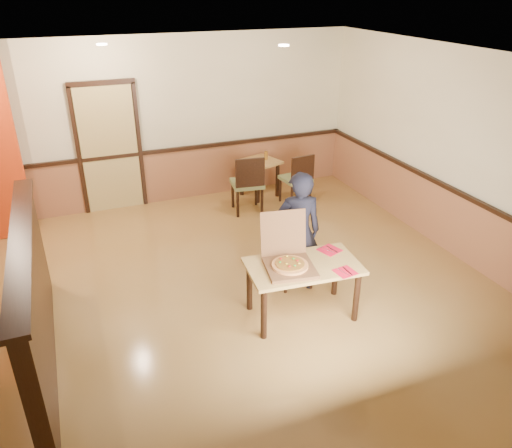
{
  "coord_description": "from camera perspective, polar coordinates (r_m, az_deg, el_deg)",
  "views": [
    {
      "loc": [
        -1.49,
        -4.75,
        3.56
      ],
      "look_at": [
        0.41,
        0.0,
        1.04
      ],
      "focal_mm": 35.0,
      "sensor_mm": 36.0,
      "label": 1
    }
  ],
  "objects": [
    {
      "name": "booth_partition",
      "position": [
        5.38,
        -23.94,
        -7.99
      ],
      "size": [
        0.2,
        3.1,
        1.44
      ],
      "color": "black",
      "rests_on": "floor"
    },
    {
      "name": "back_door",
      "position": [
        8.61,
        -16.39,
        8.21
      ],
      "size": [
        0.9,
        0.06,
        2.1
      ],
      "primitive_type": "cube",
      "color": "tan",
      "rests_on": "wall_back"
    },
    {
      "name": "side_table",
      "position": [
        8.97,
        0.41,
        6.23
      ],
      "size": [
        0.78,
        0.78,
        0.66
      ],
      "rotation": [
        0.0,
        0.0,
        0.31
      ],
      "color": "tan",
      "rests_on": "floor"
    },
    {
      "name": "wall_back",
      "position": [
        8.66,
        -11.4,
        11.26
      ],
      "size": [
        7.0,
        0.0,
        7.0
      ],
      "primitive_type": "plane",
      "rotation": [
        1.57,
        0.0,
        0.0
      ],
      "color": "beige",
      "rests_on": "floor"
    },
    {
      "name": "main_table",
      "position": [
        5.69,
        5.39,
        -5.56
      ],
      "size": [
        1.32,
        0.83,
        0.68
      ],
      "rotation": [
        0.0,
        0.0,
        -0.09
      ],
      "color": "tan",
      "rests_on": "floor"
    },
    {
      "name": "spot_b",
      "position": [
        7.33,
        -17.21,
        19.03
      ],
      "size": [
        0.14,
        0.14,
        0.02
      ],
      "primitive_type": "cylinder",
      "color": "beige",
      "rests_on": "ceiling"
    },
    {
      "name": "condiment",
      "position": [
        8.96,
        1.16,
        7.83
      ],
      "size": [
        0.06,
        0.06,
        0.15
      ],
      "primitive_type": "cylinder",
      "color": "#8D5B19",
      "rests_on": "side_table"
    },
    {
      "name": "pizza",
      "position": [
        5.52,
        3.9,
        -4.72
      ],
      "size": [
        0.48,
        0.48,
        0.03
      ],
      "primitive_type": "cylinder",
      "rotation": [
        0.0,
        0.0,
        -0.21
      ],
      "color": "#E19851",
      "rests_on": "pizza_box"
    },
    {
      "name": "wainscot_back",
      "position": [
        8.92,
        -10.83,
        5.32
      ],
      "size": [
        7.0,
        0.04,
        0.9
      ],
      "primitive_type": "cube",
      "color": "#945B3B",
      "rests_on": "floor"
    },
    {
      "name": "ceiling",
      "position": [
        5.04,
        -4.52,
        17.48
      ],
      "size": [
        7.0,
        7.0,
        0.0
      ],
      "primitive_type": "plane",
      "rotation": [
        3.14,
        0.0,
        0.0
      ],
      "color": "black",
      "rests_on": "wall_back"
    },
    {
      "name": "floor",
      "position": [
        6.12,
        -3.6,
        -9.39
      ],
      "size": [
        7.0,
        7.0,
        0.0
      ],
      "primitive_type": "plane",
      "color": "#A2783F",
      "rests_on": "ground"
    },
    {
      "name": "chair_rail_back",
      "position": [
        8.74,
        -11.06,
        8.15
      ],
      "size": [
        7.0,
        0.06,
        0.06
      ],
      "primitive_type": "cube",
      "color": "black",
      "rests_on": "wall_back"
    },
    {
      "name": "napkin_far",
      "position": [
        5.96,
        8.41,
        -2.95
      ],
      "size": [
        0.29,
        0.29,
        0.01
      ],
      "rotation": [
        0.0,
        0.0,
        0.33
      ],
      "color": "red",
      "rests_on": "main_table"
    },
    {
      "name": "side_chair_right",
      "position": [
        8.62,
        4.8,
        5.35
      ],
      "size": [
        0.51,
        0.51,
        0.92
      ],
      "rotation": [
        0.0,
        0.0,
        3.26
      ],
      "color": "olive",
      "rests_on": "floor"
    },
    {
      "name": "wall_right",
      "position": [
        7.22,
        23.59,
        6.61
      ],
      "size": [
        0.0,
        7.0,
        7.0
      ],
      "primitive_type": "plane",
      "rotation": [
        1.57,
        0.0,
        -1.57
      ],
      "color": "beige",
      "rests_on": "floor"
    },
    {
      "name": "diner_chair",
      "position": [
        6.37,
        4.26,
        -3.0
      ],
      "size": [
        0.45,
        0.45,
        0.84
      ],
      "rotation": [
        0.0,
        0.0,
        -0.1
      ],
      "color": "olive",
      "rests_on": "floor"
    },
    {
      "name": "wainscot_right",
      "position": [
        7.54,
        22.15,
        -0.2
      ],
      "size": [
        0.04,
        7.0,
        0.9
      ],
      "primitive_type": "cube",
      "color": "#945B3B",
      "rests_on": "floor"
    },
    {
      "name": "spot_c",
      "position": [
        6.93,
        3.2,
        19.72
      ],
      "size": [
        0.14,
        0.14,
        0.02
      ],
      "primitive_type": "cylinder",
      "color": "beige",
      "rests_on": "ceiling"
    },
    {
      "name": "napkin_near",
      "position": [
        5.56,
        10.15,
        -5.4
      ],
      "size": [
        0.24,
        0.24,
        0.01
      ],
      "rotation": [
        0.0,
        0.0,
        0.12
      ],
      "color": "red",
      "rests_on": "main_table"
    },
    {
      "name": "diner",
      "position": [
        6.1,
        4.82,
        -0.95
      ],
      "size": [
        0.64,
        0.49,
        1.57
      ],
      "primitive_type": "imported",
      "rotation": [
        0.0,
        0.0,
        2.92
      ],
      "color": "black",
      "rests_on": "floor"
    },
    {
      "name": "pizza_box",
      "position": [
        5.55,
        3.75,
        -4.25
      ],
      "size": [
        0.62,
        0.7,
        0.56
      ],
      "rotation": [
        0.0,
        0.0,
        -0.17
      ],
      "color": "brown",
      "rests_on": "main_table"
    },
    {
      "name": "chair_rail_right",
      "position": [
        7.35,
        22.64,
        3.06
      ],
      "size": [
        0.06,
        7.0,
        0.06
      ],
      "primitive_type": "cube",
      "color": "black",
      "rests_on": "wall_right"
    },
    {
      "name": "side_chair_left",
      "position": [
        8.25,
        -0.92,
        4.81
      ],
      "size": [
        0.56,
        0.56,
        1.01
      ],
      "rotation": [
        0.0,
        0.0,
        3.0
      ],
      "color": "olive",
      "rests_on": "floor"
    }
  ]
}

